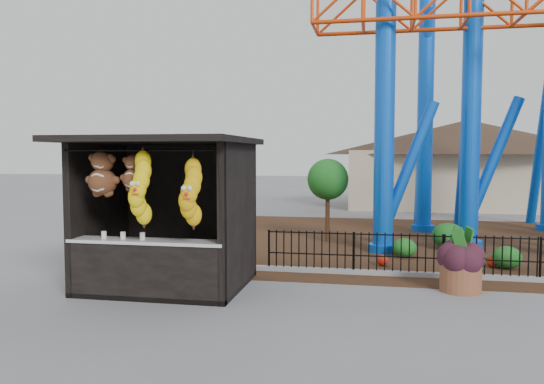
% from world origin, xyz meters
% --- Properties ---
extents(ground, '(120.00, 120.00, 0.00)m').
position_xyz_m(ground, '(0.00, 0.00, 0.00)').
color(ground, slate).
rests_on(ground, ground).
extents(mulch_bed, '(18.00, 12.00, 0.02)m').
position_xyz_m(mulch_bed, '(4.00, 8.00, 0.01)').
color(mulch_bed, '#331E11').
rests_on(mulch_bed, ground).
extents(curb, '(18.00, 0.18, 0.12)m').
position_xyz_m(curb, '(4.00, 3.00, 0.06)').
color(curb, gray).
rests_on(curb, ground).
extents(prize_booth, '(3.50, 3.40, 3.12)m').
position_xyz_m(prize_booth, '(-3.02, 0.89, 1.55)').
color(prize_booth, black).
rests_on(prize_booth, ground).
extents(roller_coaster, '(11.00, 6.37, 10.82)m').
position_xyz_m(roller_coaster, '(5.12, 8.23, 6.44)').
color(roller_coaster, blue).
rests_on(roller_coaster, ground).
extents(terracotta_planter, '(1.00, 1.00, 0.59)m').
position_xyz_m(terracotta_planter, '(2.98, 1.88, 0.29)').
color(terracotta_planter, brown).
rests_on(terracotta_planter, ground).
extents(planter_foliage, '(0.70, 0.70, 0.64)m').
position_xyz_m(planter_foliage, '(2.98, 1.88, 0.91)').
color(planter_foliage, black).
rests_on(planter_foliage, terracotta_planter).
extents(potted_plant, '(0.71, 0.62, 0.77)m').
position_xyz_m(potted_plant, '(3.21, 1.93, 0.38)').
color(potted_plant, '#1F601C').
rests_on(potted_plant, ground).
extents(landscaping, '(7.26, 3.46, 0.76)m').
position_xyz_m(landscaping, '(4.29, 5.82, 0.32)').
color(landscaping, '#1A581A').
rests_on(landscaping, mulch_bed).
extents(pavilion, '(15.00, 15.00, 4.80)m').
position_xyz_m(pavilion, '(6.00, 20.00, 3.07)').
color(pavilion, '#BFAD8C').
rests_on(pavilion, ground).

